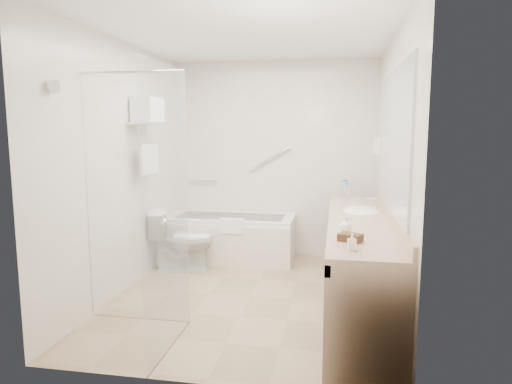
% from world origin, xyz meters
% --- Properties ---
extents(floor, '(3.20, 3.20, 0.00)m').
position_xyz_m(floor, '(0.00, 0.00, 0.00)').
color(floor, '#A18463').
rests_on(floor, ground).
extents(ceiling, '(2.60, 3.20, 0.10)m').
position_xyz_m(ceiling, '(0.00, 0.00, 2.50)').
color(ceiling, white).
rests_on(ceiling, wall_back).
extents(wall_back, '(2.60, 0.10, 2.50)m').
position_xyz_m(wall_back, '(0.00, 1.60, 1.25)').
color(wall_back, beige).
rests_on(wall_back, ground).
extents(wall_front, '(2.60, 0.10, 2.50)m').
position_xyz_m(wall_front, '(0.00, -1.60, 1.25)').
color(wall_front, beige).
rests_on(wall_front, ground).
extents(wall_left, '(0.10, 3.20, 2.50)m').
position_xyz_m(wall_left, '(-1.30, 0.00, 1.25)').
color(wall_left, beige).
rests_on(wall_left, ground).
extents(wall_right, '(0.10, 3.20, 2.50)m').
position_xyz_m(wall_right, '(1.30, 0.00, 1.25)').
color(wall_right, beige).
rests_on(wall_right, ground).
extents(bathtub, '(1.60, 0.73, 0.59)m').
position_xyz_m(bathtub, '(-0.50, 1.24, 0.28)').
color(bathtub, white).
rests_on(bathtub, floor).
extents(grab_bar_short, '(0.40, 0.03, 0.03)m').
position_xyz_m(grab_bar_short, '(-0.95, 1.56, 0.95)').
color(grab_bar_short, silver).
rests_on(grab_bar_short, wall_back).
extents(grab_bar_long, '(0.53, 0.03, 0.33)m').
position_xyz_m(grab_bar_long, '(-0.05, 1.56, 1.25)').
color(grab_bar_long, silver).
rests_on(grab_bar_long, wall_back).
extents(shower_enclosure, '(0.96, 0.91, 2.11)m').
position_xyz_m(shower_enclosure, '(-0.63, -0.93, 1.07)').
color(shower_enclosure, silver).
rests_on(shower_enclosure, floor).
extents(towel_shelf, '(0.24, 0.55, 0.81)m').
position_xyz_m(towel_shelf, '(-1.17, 0.35, 1.75)').
color(towel_shelf, silver).
rests_on(towel_shelf, wall_left).
extents(vanity_counter, '(0.55, 2.70, 0.95)m').
position_xyz_m(vanity_counter, '(1.02, -0.15, 0.64)').
color(vanity_counter, tan).
rests_on(vanity_counter, floor).
extents(sink, '(0.40, 0.52, 0.14)m').
position_xyz_m(sink, '(1.05, 0.25, 0.82)').
color(sink, white).
rests_on(sink, vanity_counter).
extents(faucet, '(0.03, 0.03, 0.14)m').
position_xyz_m(faucet, '(1.20, 0.25, 0.93)').
color(faucet, silver).
rests_on(faucet, vanity_counter).
extents(mirror, '(0.02, 2.00, 1.20)m').
position_xyz_m(mirror, '(1.29, -0.15, 1.55)').
color(mirror, '#A8ACB4').
rests_on(mirror, wall_right).
extents(hairdryer_unit, '(0.08, 0.10, 0.18)m').
position_xyz_m(hairdryer_unit, '(1.25, 1.05, 1.45)').
color(hairdryer_unit, silver).
rests_on(hairdryer_unit, wall_right).
extents(toilet, '(0.78, 0.53, 0.70)m').
position_xyz_m(toilet, '(-0.95, 0.70, 0.35)').
color(toilet, white).
rests_on(toilet, floor).
extents(amenity_basket, '(0.19, 0.16, 0.05)m').
position_xyz_m(amenity_basket, '(0.92, -1.02, 0.88)').
color(amenity_basket, '#4D301B').
rests_on(amenity_basket, vanity_counter).
extents(soap_bottle_a, '(0.07, 0.12, 0.05)m').
position_xyz_m(soap_bottle_a, '(0.92, -1.27, 0.88)').
color(soap_bottle_a, silver).
rests_on(soap_bottle_a, vanity_counter).
extents(soap_bottle_b, '(0.11, 0.13, 0.10)m').
position_xyz_m(soap_bottle_b, '(0.89, -0.74, 0.90)').
color(soap_bottle_b, silver).
rests_on(soap_bottle_b, vanity_counter).
extents(water_bottle_left, '(0.06, 0.06, 0.20)m').
position_xyz_m(water_bottle_left, '(0.93, 1.10, 0.94)').
color(water_bottle_left, silver).
rests_on(water_bottle_left, vanity_counter).
extents(water_bottle_mid, '(0.06, 0.06, 0.21)m').
position_xyz_m(water_bottle_mid, '(0.92, 0.80, 0.95)').
color(water_bottle_mid, silver).
rests_on(water_bottle_mid, vanity_counter).
extents(water_bottle_right, '(0.06, 0.06, 0.21)m').
position_xyz_m(water_bottle_right, '(0.90, 1.10, 0.94)').
color(water_bottle_right, silver).
rests_on(water_bottle_right, vanity_counter).
extents(drinking_glass_near, '(0.07, 0.07, 0.08)m').
position_xyz_m(drinking_glass_near, '(1.00, 0.10, 0.89)').
color(drinking_glass_near, silver).
rests_on(drinking_glass_near, vanity_counter).
extents(drinking_glass_far, '(0.07, 0.07, 0.08)m').
position_xyz_m(drinking_glass_far, '(1.00, 0.54, 0.89)').
color(drinking_glass_far, silver).
rests_on(drinking_glass_far, vanity_counter).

